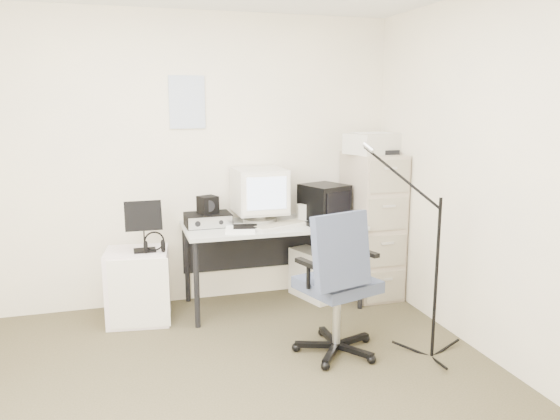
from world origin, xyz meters
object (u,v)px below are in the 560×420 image
object	(u,v)px
filing_cabinet	(372,225)
office_chair	(337,282)
desk	(272,265)
side_cart	(138,286)

from	to	relation	value
filing_cabinet	office_chair	xyz separation A→B (m)	(-0.77, -1.05, -0.12)
filing_cabinet	desk	xyz separation A→B (m)	(-0.95, -0.03, -0.29)
filing_cabinet	office_chair	size ratio (longest dim) A/B	1.23
desk	office_chair	size ratio (longest dim) A/B	1.42
office_chair	side_cart	distance (m)	1.66
desk	side_cart	bearing A→B (deg)	-177.88
office_chair	side_cart	bearing A→B (deg)	125.82
filing_cabinet	desk	distance (m)	0.99
filing_cabinet	desk	size ratio (longest dim) A/B	0.87
office_chair	side_cart	xyz separation A→B (m)	(-1.32, 0.98, -0.23)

